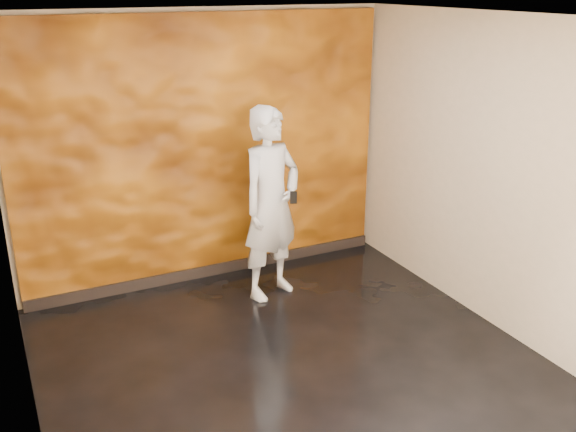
# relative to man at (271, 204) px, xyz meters

# --- Properties ---
(room) EXTENTS (4.02, 4.02, 2.81)m
(room) POSITION_rel_man_xyz_m (-0.40, -1.25, 0.43)
(room) COLOR black
(room) RESTS_ON ground
(feature_wall) EXTENTS (3.90, 0.06, 2.75)m
(feature_wall) POSITION_rel_man_xyz_m (-0.40, 0.71, 0.41)
(feature_wall) COLOR orange
(feature_wall) RESTS_ON ground
(baseboard) EXTENTS (3.90, 0.04, 0.12)m
(baseboard) POSITION_rel_man_xyz_m (-0.40, 0.67, -0.91)
(baseboard) COLOR black
(baseboard) RESTS_ON ground
(man) EXTENTS (0.82, 0.68, 1.94)m
(man) POSITION_rel_man_xyz_m (0.00, 0.00, 0.00)
(man) COLOR #989CA6
(man) RESTS_ON ground
(phone) EXTENTS (0.07, 0.04, 0.12)m
(phone) POSITION_rel_man_xyz_m (0.12, -0.26, 0.13)
(phone) COLOR black
(phone) RESTS_ON man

